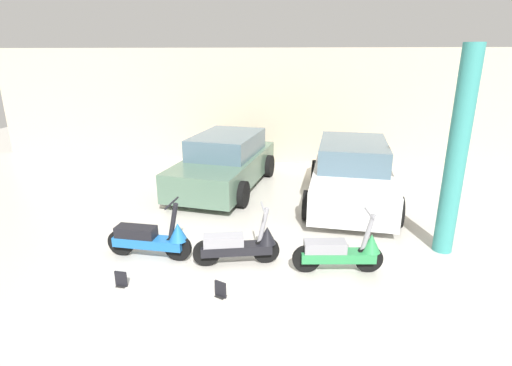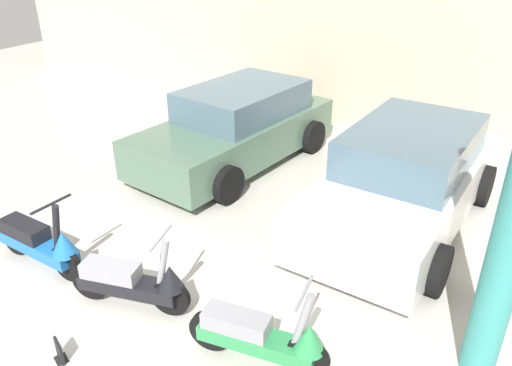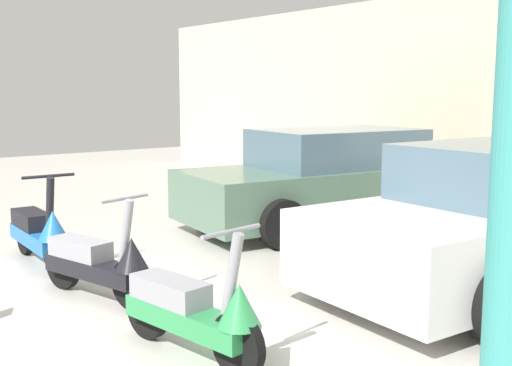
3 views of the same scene
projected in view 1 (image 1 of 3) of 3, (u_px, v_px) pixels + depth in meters
The scene contains 10 objects.
ground_plane at pixel (217, 277), 6.67m from camera, with size 28.00×28.00×0.00m, color beige.
wall_back at pixel (270, 107), 13.25m from camera, with size 19.60×0.12×3.74m, color beige.
scooter_front_left at pixel (152, 238), 7.20m from camera, with size 1.60×0.58×1.12m.
scooter_front_right at pixel (240, 244), 7.00m from camera, with size 1.50×0.68×1.07m.
scooter_front_center at pixel (342, 251), 6.74m from camera, with size 1.54×0.58×1.08m.
car_rear_left at pixel (225, 162), 11.05m from camera, with size 2.48×4.48×1.46m.
car_rear_center at pixel (352, 174), 9.95m from camera, with size 2.33×4.49×1.49m.
placard_near_left_scooter at pixel (121, 280), 6.39m from camera, with size 0.20×0.13×0.26m.
placard_near_right_scooter at pixel (220, 290), 6.11m from camera, with size 0.20×0.17×0.26m.
support_column_side at pixel (457, 154), 7.03m from camera, with size 0.35×0.35×3.74m, color teal.
Camera 1 is at (1.51, -5.70, 3.57)m, focal length 28.00 mm.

